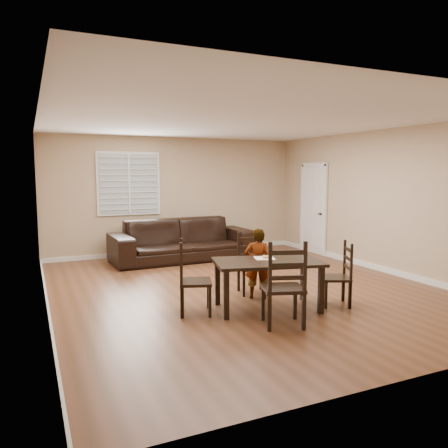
% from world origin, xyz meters
% --- Properties ---
extents(ground, '(7.00, 7.00, 0.00)m').
position_xyz_m(ground, '(0.00, 0.00, 0.00)').
color(ground, brown).
rests_on(ground, ground).
extents(room, '(6.04, 7.04, 2.72)m').
position_xyz_m(room, '(0.04, 0.18, 1.81)').
color(room, tan).
rests_on(room, ground).
extents(dining_table, '(1.61, 1.13, 0.68)m').
position_xyz_m(dining_table, '(-0.19, -1.14, 0.59)').
color(dining_table, black).
rests_on(dining_table, ground).
extents(chair_near, '(0.51, 0.48, 0.95)m').
position_xyz_m(chair_near, '(0.03, -0.23, 0.43)').
color(chair_near, black).
rests_on(chair_near, ground).
extents(chair_far, '(0.60, 0.58, 1.08)m').
position_xyz_m(chair_far, '(-0.38, -1.91, 0.49)').
color(chair_far, black).
rests_on(chair_far, ground).
extents(chair_left, '(0.54, 0.56, 1.00)m').
position_xyz_m(chair_left, '(-1.27, -0.87, 0.45)').
color(chair_left, black).
rests_on(chair_left, ground).
extents(chair_right, '(0.52, 0.54, 0.92)m').
position_xyz_m(chair_right, '(0.89, -1.42, 0.42)').
color(chair_right, black).
rests_on(chair_right, ground).
extents(child, '(0.46, 0.41, 1.07)m').
position_xyz_m(child, '(-0.06, -0.63, 0.53)').
color(child, gray).
rests_on(child, ground).
extents(napkin, '(0.34, 0.34, 0.00)m').
position_xyz_m(napkin, '(-0.15, -0.98, 0.68)').
color(napkin, beige).
rests_on(napkin, dining_table).
extents(donut, '(0.10, 0.10, 0.04)m').
position_xyz_m(donut, '(-0.13, -0.98, 0.71)').
color(donut, '#C08545').
rests_on(donut, napkin).
extents(sofa, '(3.08, 1.28, 0.89)m').
position_xyz_m(sofa, '(-0.15, 2.62, 0.44)').
color(sofa, black).
rests_on(sofa, ground).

